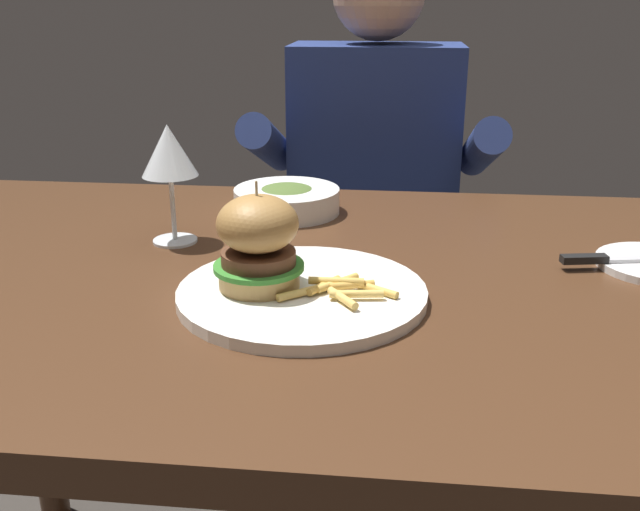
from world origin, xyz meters
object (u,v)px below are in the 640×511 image
(wine_glass, at_px, (169,154))
(burger_sandwich, at_px, (258,242))
(main_plate, at_px, (300,293))
(table_knife, at_px, (621,259))
(soup_bowl, at_px, (287,199))
(diner_person, at_px, (372,234))

(wine_glass, bearing_deg, burger_sandwich, -49.18)
(main_plate, height_order, wine_glass, wine_glass)
(main_plate, distance_m, table_knife, 0.43)
(soup_bowl, bearing_deg, burger_sandwich, -86.60)
(main_plate, bearing_deg, soup_bowl, 101.26)
(main_plate, bearing_deg, table_knife, 19.41)
(wine_glass, bearing_deg, main_plate, -41.50)
(table_knife, bearing_deg, diner_person, 118.29)
(burger_sandwich, xyz_separation_m, soup_bowl, (-0.02, 0.35, -0.05))
(burger_sandwich, relative_size, wine_glass, 0.75)
(main_plate, xyz_separation_m, table_knife, (0.40, 0.14, 0.01))
(main_plate, height_order, diner_person, diner_person)
(main_plate, distance_m, soup_bowl, 0.35)
(burger_sandwich, distance_m, table_knife, 0.48)
(soup_bowl, xyz_separation_m, diner_person, (0.13, 0.43, -0.20))
(wine_glass, bearing_deg, soup_bowl, 49.68)
(main_plate, height_order, burger_sandwich, burger_sandwich)
(wine_glass, distance_m, diner_person, 0.72)
(soup_bowl, bearing_deg, diner_person, 73.61)
(soup_bowl, distance_m, diner_person, 0.49)
(diner_person, bearing_deg, main_plate, -94.27)
(burger_sandwich, relative_size, table_knife, 0.65)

